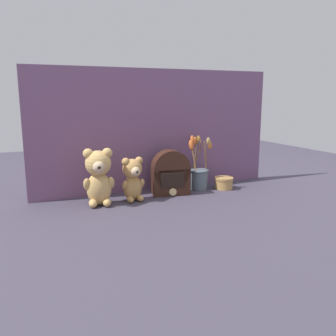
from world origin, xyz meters
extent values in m
plane|color=#3D3847|center=(0.00, 0.00, 0.00)|extent=(4.00, 4.00, 0.00)
cube|color=#704C70|center=(0.00, 0.17, 0.34)|extent=(1.41, 0.02, 0.67)
ellipsoid|color=tan|center=(-0.38, -0.01, 0.08)|extent=(0.13, 0.12, 0.16)
sphere|color=tan|center=(-0.38, -0.01, 0.21)|extent=(0.13, 0.13, 0.13)
sphere|color=#D1B289|center=(-0.39, -0.05, 0.20)|extent=(0.06, 0.06, 0.06)
sphere|color=black|center=(-0.39, -0.08, 0.20)|extent=(0.02, 0.02, 0.02)
sphere|color=tan|center=(-0.34, -0.01, 0.26)|extent=(0.05, 0.05, 0.05)
sphere|color=tan|center=(-0.42, 0.00, 0.26)|extent=(0.05, 0.05, 0.05)
ellipsoid|color=tan|center=(-0.33, -0.03, 0.11)|extent=(0.04, 0.06, 0.07)
ellipsoid|color=tan|center=(-0.44, -0.01, 0.11)|extent=(0.04, 0.06, 0.07)
ellipsoid|color=tan|center=(-0.35, -0.05, 0.02)|extent=(0.05, 0.07, 0.04)
ellipsoid|color=tan|center=(-0.42, -0.04, 0.02)|extent=(0.05, 0.07, 0.04)
ellipsoid|color=tan|center=(-0.21, 0.00, 0.07)|extent=(0.10, 0.08, 0.13)
sphere|color=tan|center=(-0.21, 0.00, 0.17)|extent=(0.10, 0.10, 0.10)
sphere|color=#D1B289|center=(-0.20, -0.04, 0.16)|extent=(0.05, 0.05, 0.05)
sphere|color=black|center=(-0.20, -0.06, 0.16)|extent=(0.01, 0.01, 0.01)
sphere|color=tan|center=(-0.17, 0.00, 0.21)|extent=(0.04, 0.04, 0.04)
sphere|color=tan|center=(-0.24, -0.01, 0.21)|extent=(0.04, 0.04, 0.04)
ellipsoid|color=tan|center=(-0.16, -0.01, 0.09)|extent=(0.03, 0.05, 0.06)
ellipsoid|color=tan|center=(-0.25, -0.02, 0.09)|extent=(0.03, 0.05, 0.06)
ellipsoid|color=tan|center=(-0.18, -0.03, 0.02)|extent=(0.04, 0.05, 0.03)
ellipsoid|color=tan|center=(-0.23, -0.03, 0.02)|extent=(0.04, 0.05, 0.03)
cylinder|color=slate|center=(0.21, 0.07, 0.06)|extent=(0.11, 0.11, 0.11)
torus|color=slate|center=(0.21, 0.07, 0.11)|extent=(0.12, 0.12, 0.01)
cylinder|color=olive|center=(0.25, 0.05, 0.19)|extent=(0.03, 0.04, 0.14)
ellipsoid|color=orange|center=(0.26, 0.04, 0.26)|extent=(0.04, 0.04, 0.05)
cylinder|color=olive|center=(0.23, 0.11, 0.20)|extent=(0.04, 0.02, 0.17)
ellipsoid|color=gold|center=(0.23, 0.13, 0.28)|extent=(0.04, 0.03, 0.05)
cylinder|color=olive|center=(0.18, 0.07, 0.20)|extent=(0.01, 0.03, 0.17)
ellipsoid|color=#C65B28|center=(0.17, 0.07, 0.28)|extent=(0.03, 0.03, 0.06)
cylinder|color=olive|center=(0.24, 0.05, 0.20)|extent=(0.03, 0.03, 0.16)
ellipsoid|color=tan|center=(0.25, 0.03, 0.28)|extent=(0.04, 0.04, 0.05)
cylinder|color=olive|center=(0.24, 0.13, 0.19)|extent=(0.07, 0.03, 0.16)
ellipsoid|color=tan|center=(0.25, 0.16, 0.27)|extent=(0.05, 0.04, 0.05)
cylinder|color=olive|center=(0.17, 0.06, 0.19)|extent=(0.02, 0.04, 0.15)
ellipsoid|color=#C65B28|center=(0.16, 0.05, 0.26)|extent=(0.04, 0.05, 0.06)
cylinder|color=olive|center=(0.21, 0.10, 0.19)|extent=(0.02, 0.01, 0.16)
ellipsoid|color=#C65B28|center=(0.21, 0.11, 0.27)|extent=(0.03, 0.03, 0.05)
cube|color=#381E14|center=(0.02, 0.03, 0.07)|extent=(0.21, 0.13, 0.14)
cylinder|color=#381E14|center=(0.02, 0.03, 0.14)|extent=(0.21, 0.13, 0.20)
cube|color=black|center=(0.01, -0.02, 0.09)|extent=(0.13, 0.03, 0.08)
cylinder|color=#D6BC7A|center=(0.01, -0.02, 0.03)|extent=(0.04, 0.01, 0.04)
cylinder|color=tan|center=(0.35, 0.01, 0.03)|extent=(0.10, 0.10, 0.06)
cylinder|color=tan|center=(0.35, 0.01, 0.06)|extent=(0.11, 0.11, 0.01)
camera|label=1|loc=(-0.74, -1.68, 0.53)|focal=38.00mm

